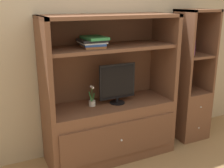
{
  "coord_description": "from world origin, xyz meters",
  "views": [
    {
      "loc": [
        -1.29,
        -2.35,
        1.83
      ],
      "look_at": [
        0.0,
        0.35,
        0.92
      ],
      "focal_mm": 44.43,
      "sensor_mm": 36.0,
      "label": 1
    }
  ],
  "objects_px": {
    "potted_plant": "(92,101)",
    "upright_book_row": "(188,46)",
    "bookshelf_tall": "(190,96)",
    "tv_monitor": "(117,83)",
    "media_console": "(110,115)",
    "magazine_stack": "(93,42)"
  },
  "relations": [
    {
      "from": "tv_monitor",
      "to": "upright_book_row",
      "type": "relative_size",
      "value": 1.87
    },
    {
      "from": "potted_plant",
      "to": "magazine_stack",
      "type": "relative_size",
      "value": 0.72
    },
    {
      "from": "tv_monitor",
      "to": "upright_book_row",
      "type": "distance_m",
      "value": 1.08
    },
    {
      "from": "media_console",
      "to": "potted_plant",
      "type": "xyz_separation_m",
      "value": [
        -0.22,
        0.01,
        0.2
      ]
    },
    {
      "from": "bookshelf_tall",
      "to": "upright_book_row",
      "type": "distance_m",
      "value": 0.7
    },
    {
      "from": "bookshelf_tall",
      "to": "upright_book_row",
      "type": "height_order",
      "value": "bookshelf_tall"
    },
    {
      "from": "upright_book_row",
      "to": "media_console",
      "type": "bearing_deg",
      "value": 179.64
    },
    {
      "from": "tv_monitor",
      "to": "bookshelf_tall",
      "type": "xyz_separation_m",
      "value": [
        1.12,
        0.03,
        -0.34
      ]
    },
    {
      "from": "upright_book_row",
      "to": "bookshelf_tall",
      "type": "bearing_deg",
      "value": 4.87
    },
    {
      "from": "tv_monitor",
      "to": "bookshelf_tall",
      "type": "relative_size",
      "value": 0.27
    },
    {
      "from": "media_console",
      "to": "tv_monitor",
      "type": "bearing_deg",
      "value": -21.69
    },
    {
      "from": "magazine_stack",
      "to": "upright_book_row",
      "type": "distance_m",
      "value": 1.31
    },
    {
      "from": "media_console",
      "to": "upright_book_row",
      "type": "xyz_separation_m",
      "value": [
        1.1,
        -0.01,
        0.74
      ]
    },
    {
      "from": "tv_monitor",
      "to": "potted_plant",
      "type": "distance_m",
      "value": 0.36
    },
    {
      "from": "magazine_stack",
      "to": "upright_book_row",
      "type": "bearing_deg",
      "value": 0.13
    },
    {
      "from": "potted_plant",
      "to": "upright_book_row",
      "type": "xyz_separation_m",
      "value": [
        1.32,
        -0.02,
        0.54
      ]
    },
    {
      "from": "bookshelf_tall",
      "to": "media_console",
      "type": "bearing_deg",
      "value": -179.9
    },
    {
      "from": "media_console",
      "to": "tv_monitor",
      "type": "distance_m",
      "value": 0.4
    },
    {
      "from": "bookshelf_tall",
      "to": "tv_monitor",
      "type": "bearing_deg",
      "value": -178.26
    },
    {
      "from": "media_console",
      "to": "tv_monitor",
      "type": "relative_size",
      "value": 3.6
    },
    {
      "from": "tv_monitor",
      "to": "potted_plant",
      "type": "height_order",
      "value": "tv_monitor"
    },
    {
      "from": "media_console",
      "to": "magazine_stack",
      "type": "relative_size",
      "value": 4.97
    }
  ]
}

